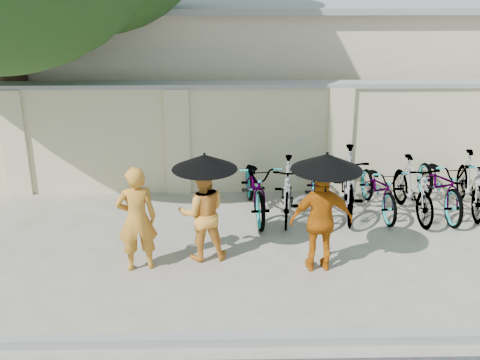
{
  "coord_description": "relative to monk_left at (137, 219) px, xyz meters",
  "views": [
    {
      "loc": [
        -0.08,
        -7.6,
        4.33
      ],
      "look_at": [
        0.1,
        0.82,
        1.1
      ],
      "focal_mm": 45.0,
      "sensor_mm": 36.0,
      "label": 1
    }
  ],
  "objects": [
    {
      "name": "kerb",
      "position": [
        1.37,
        -1.84,
        -0.72
      ],
      "size": [
        40.0,
        0.16,
        0.12
      ],
      "primitive_type": "cube",
      "color": "gray",
      "rests_on": "ground"
    },
    {
      "name": "bike_7",
      "position": [
        5.54,
        1.95,
        -0.26
      ],
      "size": [
        0.67,
        1.76,
        1.03
      ],
      "primitive_type": "imported",
      "rotation": [
        0.0,
        0.0,
        -0.11
      ],
      "color": "slate",
      "rests_on": "ground"
    },
    {
      "name": "monk_center",
      "position": [
        0.92,
        0.3,
        -0.05
      ],
      "size": [
        0.78,
        0.64,
        1.46
      ],
      "primitive_type": "imported",
      "rotation": [
        0.0,
        0.0,
        3.28
      ],
      "color": "orange",
      "rests_on": "ground"
    },
    {
      "name": "bike_1",
      "position": [
        2.31,
        1.75,
        -0.27
      ],
      "size": [
        0.68,
        1.75,
        1.02
      ],
      "primitive_type": "imported",
      "rotation": [
        0.0,
        0.0,
        -0.12
      ],
      "color": "slate",
      "rests_on": "ground"
    },
    {
      "name": "parasol_right",
      "position": [
        2.62,
        -0.15,
        0.89
      ],
      "size": [
        0.98,
        0.98,
        0.92
      ],
      "color": "black",
      "rests_on": "ground"
    },
    {
      "name": "parasol_center",
      "position": [
        0.97,
        0.22,
        0.77
      ],
      "size": [
        0.93,
        0.93,
        0.83
      ],
      "color": "black",
      "rests_on": "ground"
    },
    {
      "name": "bike_3",
      "position": [
        3.39,
        1.89,
        -0.21
      ],
      "size": [
        0.8,
        1.97,
        1.15
      ],
      "primitive_type": "imported",
      "rotation": [
        0.0,
        0.0,
        -0.14
      ],
      "color": "slate",
      "rests_on": "ground"
    },
    {
      "name": "bike_6",
      "position": [
        5.0,
        1.93,
        -0.27
      ],
      "size": [
        0.8,
        2.0,
        1.03
      ],
      "primitive_type": "imported",
      "rotation": [
        0.0,
        0.0,
        0.06
      ],
      "color": "slate",
      "rests_on": "ground"
    },
    {
      "name": "ground",
      "position": [
        1.37,
        -0.14,
        -0.78
      ],
      "size": [
        80.0,
        80.0,
        0.0
      ],
      "primitive_type": "plane",
      "color": "#A59C8F"
    },
    {
      "name": "building_behind",
      "position": [
        3.37,
        6.86,
        0.82
      ],
      "size": [
        14.0,
        6.0,
        3.2
      ],
      "primitive_type": "cube",
      "color": "beige",
      "rests_on": "ground"
    },
    {
      "name": "bike_5",
      "position": [
        4.46,
        1.75,
        -0.27
      ],
      "size": [
        0.68,
        1.74,
        1.02
      ],
      "primitive_type": "imported",
      "rotation": [
        0.0,
        0.0,
        0.12
      ],
      "color": "slate",
      "rests_on": "ground"
    },
    {
      "name": "bike_0",
      "position": [
        1.77,
        1.88,
        -0.26
      ],
      "size": [
        0.89,
        2.03,
        1.04
      ],
      "primitive_type": "imported",
      "rotation": [
        0.0,
        0.0,
        0.1
      ],
      "color": "slate",
      "rests_on": "ground"
    },
    {
      "name": "monk_left",
      "position": [
        0.0,
        0.0,
        0.0
      ],
      "size": [
        0.64,
        0.49,
        1.56
      ],
      "primitive_type": "imported",
      "rotation": [
        0.0,
        0.0,
        3.37
      ],
      "color": "orange",
      "rests_on": "ground"
    },
    {
      "name": "bike_4",
      "position": [
        3.92,
        1.92,
        -0.33
      ],
      "size": [
        0.79,
        1.79,
        0.91
      ],
      "primitive_type": "imported",
      "rotation": [
        0.0,
        0.0,
        0.11
      ],
      "color": "slate",
      "rests_on": "ground"
    },
    {
      "name": "monk_right",
      "position": [
        2.6,
        -0.07,
        -0.02
      ],
      "size": [
        0.91,
        0.42,
        1.53
      ],
      "primitive_type": "imported",
      "rotation": [
        0.0,
        0.0,
        3.19
      ],
      "color": "#BA5D0D",
      "rests_on": "ground"
    },
    {
      "name": "compound_wall",
      "position": [
        2.37,
        3.06,
        0.22
      ],
      "size": [
        20.0,
        0.3,
        2.0
      ],
      "primitive_type": "cube",
      "color": "beige",
      "rests_on": "ground"
    },
    {
      "name": "bike_2",
      "position": [
        2.85,
        1.85,
        -0.31
      ],
      "size": [
        0.74,
        1.82,
        0.94
      ],
      "primitive_type": "imported",
      "rotation": [
        0.0,
        0.0,
        -0.06
      ],
      "color": "slate",
      "rests_on": "ground"
    }
  ]
}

